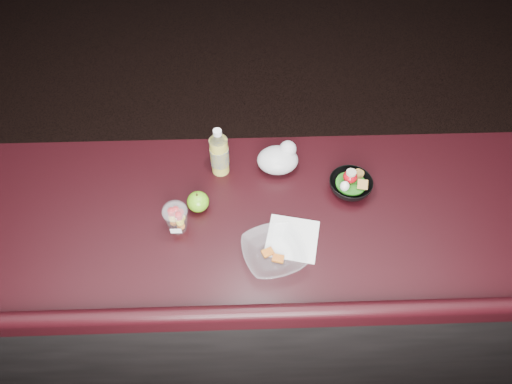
# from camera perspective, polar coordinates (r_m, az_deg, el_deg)

# --- Properties ---
(room_shell) EXTENTS (8.00, 8.00, 8.00)m
(room_shell) POSITION_cam_1_polar(r_m,az_deg,el_deg) (0.72, -0.49, 15.31)
(room_shell) COLOR black
(room_shell) RESTS_ON ground
(counter) EXTENTS (4.06, 0.71, 1.02)m
(counter) POSITION_cam_1_polar(r_m,az_deg,el_deg) (1.95, -0.45, -11.42)
(counter) COLOR black
(counter) RESTS_ON ground
(lemonade_bottle) EXTENTS (0.07, 0.07, 0.20)m
(lemonade_bottle) POSITION_cam_1_polar(r_m,az_deg,el_deg) (1.58, -4.60, 4.70)
(lemonade_bottle) COLOR gold
(lemonade_bottle) RESTS_ON counter
(fruit_cup) EXTENTS (0.08, 0.08, 0.11)m
(fruit_cup) POSITION_cam_1_polar(r_m,az_deg,el_deg) (1.46, -9.96, -3.12)
(fruit_cup) COLOR white
(fruit_cup) RESTS_ON counter
(green_apple) EXTENTS (0.07, 0.07, 0.08)m
(green_apple) POSITION_cam_1_polar(r_m,az_deg,el_deg) (1.52, -7.27, -1.21)
(green_apple) COLOR #459310
(green_apple) RESTS_ON counter
(plastic_bag) EXTENTS (0.15, 0.12, 0.11)m
(plastic_bag) POSITION_cam_1_polar(r_m,az_deg,el_deg) (1.61, 2.89, 4.19)
(plastic_bag) COLOR silver
(plastic_bag) RESTS_ON counter
(snack_bowl) EXTENTS (0.18, 0.18, 0.08)m
(snack_bowl) POSITION_cam_1_polar(r_m,az_deg,el_deg) (1.59, 11.69, 0.93)
(snack_bowl) COLOR black
(snack_bowl) RESTS_ON counter
(takeout_bowl) EXTENTS (0.24, 0.24, 0.05)m
(takeout_bowl) POSITION_cam_1_polar(r_m,az_deg,el_deg) (1.41, 2.23, -7.58)
(takeout_bowl) COLOR silver
(takeout_bowl) RESTS_ON counter
(paper_napkin) EXTENTS (0.19, 0.19, 0.00)m
(paper_napkin) POSITION_cam_1_polar(r_m,az_deg,el_deg) (1.47, 4.56, -5.79)
(paper_napkin) COLOR white
(paper_napkin) RESTS_ON counter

